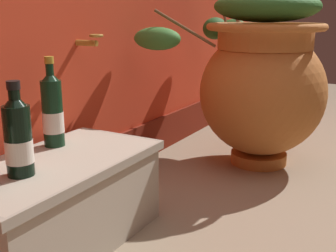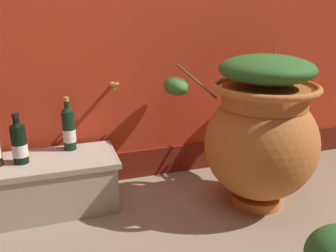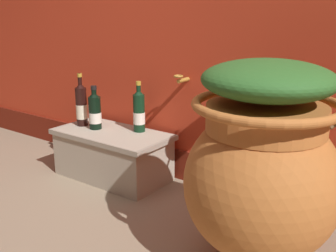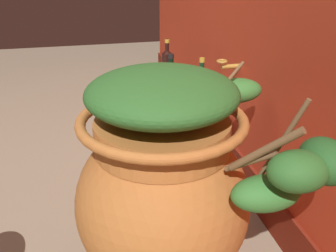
% 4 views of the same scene
% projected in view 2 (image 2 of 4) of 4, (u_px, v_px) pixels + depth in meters
% --- Properties ---
extents(terracotta_urn, '(0.87, 0.83, 0.87)m').
position_uv_depth(terracotta_urn, '(261.00, 129.00, 1.99)').
color(terracotta_urn, '#C17033').
rests_on(terracotta_urn, ground_plane).
extents(stone_ledge, '(0.74, 0.39, 0.30)m').
position_uv_depth(stone_ledge, '(51.00, 181.00, 2.01)').
color(stone_ledge, '#B2A893').
rests_on(stone_ledge, ground_plane).
extents(wine_bottle_left, '(0.08, 0.08, 0.28)m').
position_uv_depth(wine_bottle_left, '(19.00, 142.00, 1.89)').
color(wine_bottle_left, black).
rests_on(wine_bottle_left, stone_ledge).
extents(wine_bottle_middle, '(0.07, 0.07, 0.32)m').
position_uv_depth(wine_bottle_middle, '(69.00, 128.00, 2.07)').
color(wine_bottle_middle, black).
rests_on(wine_bottle_middle, stone_ledge).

